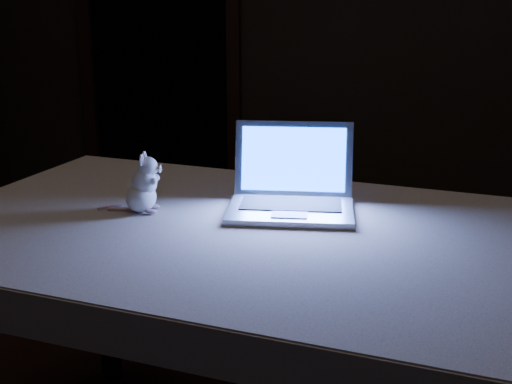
% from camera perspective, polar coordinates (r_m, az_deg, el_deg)
% --- Properties ---
extents(back_wall, '(4.50, 0.04, 2.60)m').
position_cam_1_polar(back_wall, '(4.11, 6.70, 15.27)').
color(back_wall, black).
rests_on(back_wall, ground).
extents(doorway, '(1.06, 0.36, 2.13)m').
position_cam_1_polar(doorway, '(4.40, -8.07, 12.23)').
color(doorway, black).
rests_on(doorway, back_wall).
extents(table, '(1.57, 1.11, 0.79)m').
position_cam_1_polar(table, '(1.95, -2.46, -13.88)').
color(table, black).
rests_on(table, floor).
extents(tablecloth, '(1.63, 1.14, 0.10)m').
position_cam_1_polar(tablecloth, '(1.86, -4.96, -3.55)').
color(tablecloth, beige).
rests_on(tablecloth, table).
extents(laptop, '(0.38, 0.34, 0.23)m').
position_cam_1_polar(laptop, '(1.83, 2.94, 1.59)').
color(laptop, '#A3A3A7').
rests_on(laptop, tablecloth).
extents(plush_mouse, '(0.13, 0.13, 0.16)m').
position_cam_1_polar(plush_mouse, '(1.89, -9.61, 0.76)').
color(plush_mouse, silver).
rests_on(plush_mouse, tablecloth).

